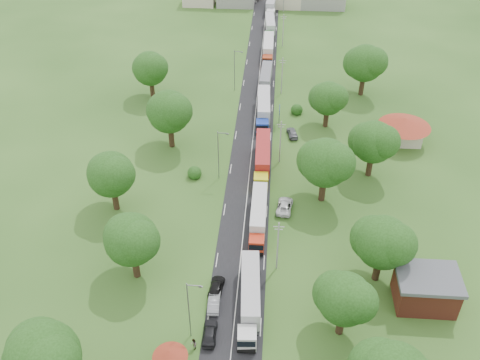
# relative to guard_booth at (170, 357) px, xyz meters

# --- Properties ---
(ground) EXTENTS (260.00, 260.00, 0.00)m
(ground) POSITION_rel_guard_booth_xyz_m (7.20, 25.00, -2.16)
(ground) COLOR #264A18
(ground) RESTS_ON ground
(road) EXTENTS (8.00, 200.00, 0.04)m
(road) POSITION_rel_guard_booth_xyz_m (7.20, 45.00, -2.16)
(road) COLOR black
(road) RESTS_ON ground
(guard_booth) EXTENTS (4.40, 4.40, 3.45)m
(guard_booth) POSITION_rel_guard_booth_xyz_m (0.00, 0.00, 0.00)
(guard_booth) COLOR #BEB39D
(guard_booth) RESTS_ON ground
(info_sign) EXTENTS (0.12, 3.10, 4.10)m
(info_sign) POSITION_rel_guard_booth_xyz_m (12.40, 60.00, 0.84)
(info_sign) COLOR slate
(info_sign) RESTS_ON ground
(pole_1) EXTENTS (1.60, 0.24, 9.00)m
(pole_1) POSITION_rel_guard_booth_xyz_m (12.70, 18.00, 2.52)
(pole_1) COLOR gray
(pole_1) RESTS_ON ground
(pole_2) EXTENTS (1.60, 0.24, 9.00)m
(pole_2) POSITION_rel_guard_booth_xyz_m (12.70, 46.00, 2.52)
(pole_2) COLOR gray
(pole_2) RESTS_ON ground
(pole_3) EXTENTS (1.60, 0.24, 9.00)m
(pole_3) POSITION_rel_guard_booth_xyz_m (12.70, 74.00, 2.52)
(pole_3) COLOR gray
(pole_3) RESTS_ON ground
(pole_4) EXTENTS (1.60, 0.24, 9.00)m
(pole_4) POSITION_rel_guard_booth_xyz_m (12.70, 102.00, 2.52)
(pole_4) COLOR gray
(pole_4) RESTS_ON ground
(lamp_0) EXTENTS (2.03, 0.22, 10.00)m
(lamp_0) POSITION_rel_guard_booth_xyz_m (1.85, 5.00, 3.39)
(lamp_0) COLOR slate
(lamp_0) RESTS_ON ground
(lamp_1) EXTENTS (2.03, 0.22, 10.00)m
(lamp_1) POSITION_rel_guard_booth_xyz_m (1.85, 40.00, 3.39)
(lamp_1) COLOR slate
(lamp_1) RESTS_ON ground
(lamp_2) EXTENTS (2.03, 0.22, 10.00)m
(lamp_2) POSITION_rel_guard_booth_xyz_m (1.85, 75.00, 3.39)
(lamp_2) COLOR slate
(lamp_2) RESTS_ON ground
(tree_2) EXTENTS (8.00, 8.00, 10.10)m
(tree_2) POSITION_rel_guard_booth_xyz_m (21.19, 7.14, 4.43)
(tree_2) COLOR #382616
(tree_2) RESTS_ON ground
(tree_3) EXTENTS (8.80, 8.80, 11.07)m
(tree_3) POSITION_rel_guard_booth_xyz_m (27.19, 17.16, 5.06)
(tree_3) COLOR #382616
(tree_3) RESTS_ON ground
(tree_4) EXTENTS (9.60, 9.60, 12.05)m
(tree_4) POSITION_rel_guard_booth_xyz_m (20.19, 35.17, 5.69)
(tree_4) COLOR #382616
(tree_4) RESTS_ON ground
(tree_5) EXTENTS (8.80, 8.80, 11.07)m
(tree_5) POSITION_rel_guard_booth_xyz_m (29.19, 43.16, 5.06)
(tree_5) COLOR #382616
(tree_5) RESTS_ON ground
(tree_6) EXTENTS (8.00, 8.00, 10.10)m
(tree_6) POSITION_rel_guard_booth_xyz_m (22.19, 60.14, 4.43)
(tree_6) COLOR #382616
(tree_6) RESTS_ON ground
(tree_7) EXTENTS (9.60, 9.60, 12.05)m
(tree_7) POSITION_rel_guard_booth_xyz_m (31.19, 75.17, 5.69)
(tree_7) COLOR #382616
(tree_7) RESTS_ON ground
(tree_9) EXTENTS (9.60, 9.60, 12.05)m
(tree_9) POSITION_rel_guard_booth_xyz_m (-12.81, -4.83, 5.69)
(tree_9) COLOR #382616
(tree_9) RESTS_ON ground
(tree_10) EXTENTS (8.80, 8.80, 11.07)m
(tree_10) POSITION_rel_guard_booth_xyz_m (-7.81, 15.16, 5.06)
(tree_10) COLOR #382616
(tree_10) RESTS_ON ground
(tree_11) EXTENTS (8.80, 8.80, 11.07)m
(tree_11) POSITION_rel_guard_booth_xyz_m (-14.81, 30.16, 5.06)
(tree_11) COLOR #382616
(tree_11) RESTS_ON ground
(tree_12) EXTENTS (9.60, 9.60, 12.05)m
(tree_12) POSITION_rel_guard_booth_xyz_m (-8.81, 50.17, 5.69)
(tree_12) COLOR #382616
(tree_12) RESTS_ON ground
(tree_13) EXTENTS (8.80, 8.80, 11.07)m
(tree_13) POSITION_rel_guard_booth_xyz_m (-16.81, 70.16, 5.06)
(tree_13) COLOR #382616
(tree_13) RESTS_ON ground
(house_brick) EXTENTS (8.60, 6.60, 5.20)m
(house_brick) POSITION_rel_guard_booth_xyz_m (33.20, 13.00, 0.48)
(house_brick) COLOR maroon
(house_brick) RESTS_ON ground
(house_cream) EXTENTS (10.08, 10.08, 5.80)m
(house_cream) POSITION_rel_guard_booth_xyz_m (37.20, 55.00, 1.48)
(house_cream) COLOR #BEB39D
(house_cream) RESTS_ON ground
(truck_0) EXTENTS (3.25, 14.80, 4.09)m
(truck_0) POSITION_rel_guard_booth_xyz_m (9.15, 10.28, 0.00)
(truck_0) COLOR beige
(truck_0) RESTS_ON ground
(truck_1) EXTENTS (2.42, 14.07, 3.90)m
(truck_1) POSITION_rel_guard_booth_xyz_m (9.52, 27.44, -0.09)
(truck_1) COLOR #B82C15
(truck_1) RESTS_ON ground
(truck_2) EXTENTS (2.91, 15.36, 4.25)m
(truck_2) POSITION_rel_guard_booth_xyz_m (9.51, 43.86, 0.09)
(truck_2) COLOR gold
(truck_2) RESTS_ON ground
(truck_3) EXTENTS (3.09, 15.33, 4.24)m
(truck_3) POSITION_rel_guard_booth_xyz_m (8.98, 62.64, 0.09)
(truck_3) COLOR navy
(truck_3) RESTS_ON ground
(truck_4) EXTENTS (2.76, 14.00, 3.87)m
(truck_4) POSITION_rel_guard_booth_xyz_m (8.95, 77.00, -0.11)
(truck_4) COLOR silver
(truck_4) RESTS_ON ground
(truck_5) EXTENTS (2.63, 15.04, 4.17)m
(truck_5) POSITION_rel_guard_booth_xyz_m (8.98, 95.03, 0.05)
(truck_5) COLOR #9D3518
(truck_5) RESTS_ON ground
(truck_6) EXTENTS (3.24, 14.40, 3.97)m
(truck_6) POSITION_rel_guard_booth_xyz_m (8.95, 111.45, -0.05)
(truck_6) COLOR #2B742F
(truck_6) RESTS_ON ground
(truck_7) EXTENTS (3.33, 15.03, 4.15)m
(truck_7) POSITION_rel_guard_booth_xyz_m (8.85, 129.34, 0.04)
(truck_7) COLOR silver
(truck_7) RESTS_ON ground
(car_lane_front) EXTENTS (1.92, 4.59, 1.55)m
(car_lane_front) POSITION_rel_guard_booth_xyz_m (4.20, 5.00, -1.39)
(car_lane_front) COLOR black
(car_lane_front) RESTS_ON ground
(car_lane_mid) EXTENTS (1.71, 4.57, 1.49)m
(car_lane_mid) POSITION_rel_guard_booth_xyz_m (4.20, 10.28, -1.42)
(car_lane_mid) COLOR gray
(car_lane_mid) RESTS_ON ground
(car_lane_rear) EXTENTS (2.36, 4.90, 1.38)m
(car_lane_rear) POSITION_rel_guard_booth_xyz_m (4.20, 13.00, -1.47)
(car_lane_rear) COLOR black
(car_lane_rear) RESTS_ON ground
(car_verge_near) EXTENTS (3.11, 5.62, 1.49)m
(car_verge_near) POSITION_rel_guard_booth_xyz_m (13.78, 31.84, -1.42)
(car_verge_near) COLOR silver
(car_verge_near) RESTS_ON ground
(car_verge_far) EXTENTS (2.63, 4.71, 1.51)m
(car_verge_far) POSITION_rel_guard_booth_xyz_m (15.20, 55.57, -1.41)
(car_verge_far) COLOR #5B5E63
(car_verge_far) RESTS_ON ground
(pedestrian_booth) EXTENTS (0.86, 1.01, 1.79)m
(pedestrian_booth) POSITION_rel_guard_booth_xyz_m (2.40, 3.00, -1.27)
(pedestrian_booth) COLOR gray
(pedestrian_booth) RESTS_ON ground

